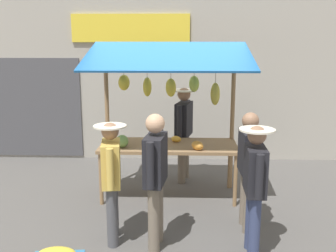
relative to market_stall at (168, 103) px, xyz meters
name	(u,v)px	position (x,y,z in m)	size (l,w,h in m)	color
ground_plane	(169,195)	(-0.01, 0.03, -1.54)	(40.00, 40.00, 0.00)	#514F4C
street_backdrop	(169,80)	(0.06, -2.17, 0.16)	(9.00, 0.30, 3.40)	#9E998E
market_stall	(168,103)	(0.00, 0.00, 0.00)	(2.50, 1.46, 2.50)	olive
vendor_with_sunhat	(184,126)	(-0.25, -0.72, -0.53)	(0.44, 0.70, 1.71)	#726656
shopper_in_grey_tee	(249,163)	(-1.11, 1.15, -0.61)	(0.24, 0.69, 1.62)	#726656
shopper_in_striped_shirt	(155,171)	(0.09, 1.68, -0.55)	(0.28, 0.71, 1.70)	#726656
shopper_with_ponytail	(111,174)	(0.65, 1.57, -0.63)	(0.40, 0.67, 1.56)	#4C4C51
shopper_with_shopping_bag	(255,181)	(-1.08, 1.82, -0.61)	(0.41, 0.68, 1.59)	navy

